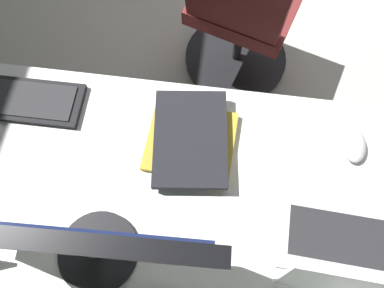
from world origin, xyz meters
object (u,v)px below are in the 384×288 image
(office_chair, at_px, (241,13))
(laptop_leftmost, at_px, (342,255))
(drawer_pedestal, at_px, (99,208))
(keyboard_main, at_px, (11,99))
(book_stack_near, at_px, (191,140))
(monitor_primary, at_px, (65,244))
(mouse_main, at_px, (354,145))

(office_chair, bearing_deg, laptop_leftmost, 105.39)
(laptop_leftmost, bearing_deg, drawer_pedestal, -7.32)
(keyboard_main, relative_size, book_stack_near, 1.40)
(monitor_primary, bearing_deg, laptop_leftmost, -173.93)
(keyboard_main, bearing_deg, monitor_primary, 132.46)
(laptop_leftmost, distance_m, book_stack_near, 0.47)
(laptop_leftmost, relative_size, keyboard_main, 0.74)
(mouse_main, distance_m, book_stack_near, 0.45)
(laptop_leftmost, distance_m, mouse_main, 0.31)
(drawer_pedestal, height_order, mouse_main, mouse_main)
(laptop_leftmost, distance_m, keyboard_main, 0.99)
(mouse_main, bearing_deg, keyboard_main, -1.21)
(drawer_pedestal, xyz_separation_m, laptop_leftmost, (-0.72, 0.09, 0.43))
(monitor_primary, bearing_deg, keyboard_main, -47.54)
(monitor_primary, bearing_deg, book_stack_near, -120.92)
(drawer_pedestal, xyz_separation_m, keyboard_main, (0.21, -0.23, 0.39))
(drawer_pedestal, distance_m, keyboard_main, 0.50)
(keyboard_main, bearing_deg, mouse_main, 178.79)
(office_chair, bearing_deg, mouse_main, 115.50)
(drawer_pedestal, bearing_deg, monitor_primary, 131.86)
(laptop_leftmost, relative_size, mouse_main, 3.00)
(drawer_pedestal, relative_size, book_stack_near, 2.31)
(monitor_primary, distance_m, keyboard_main, 0.57)
(monitor_primary, relative_size, mouse_main, 5.50)
(keyboard_main, distance_m, office_chair, 0.98)
(drawer_pedestal, xyz_separation_m, monitor_primary, (-0.14, 0.15, 0.62))
(monitor_primary, relative_size, keyboard_main, 1.36)
(drawer_pedestal, relative_size, office_chair, 0.72)
(monitor_primary, height_order, laptop_leftmost, monitor_primary)
(drawer_pedestal, bearing_deg, laptop_leftmost, 172.68)
(mouse_main, bearing_deg, office_chair, -64.50)
(monitor_primary, height_order, keyboard_main, monitor_primary)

